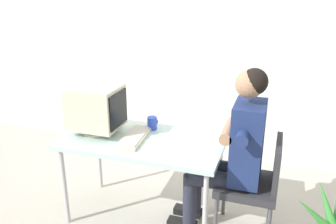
{
  "coord_description": "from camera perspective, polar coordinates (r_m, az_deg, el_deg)",
  "views": [
    {
      "loc": [
        0.98,
        -2.33,
        1.88
      ],
      "look_at": [
        0.21,
        0.0,
        0.98
      ],
      "focal_mm": 37.06,
      "sensor_mm": 36.0,
      "label": 1
    }
  ],
  "objects": [
    {
      "name": "crt_monitor",
      "position": [
        2.87,
        -11.72,
        0.72
      ],
      "size": [
        0.41,
        0.34,
        0.39
      ],
      "color": "beige",
      "rests_on": "desk"
    },
    {
      "name": "person_seated",
      "position": [
        2.65,
        10.68,
        -5.92
      ],
      "size": [
        0.69,
        0.55,
        1.35
      ],
      "color": "navy",
      "rests_on": "ground_plane"
    },
    {
      "name": "keyboard",
      "position": [
        2.78,
        -5.5,
        -4.08
      ],
      "size": [
        0.2,
        0.47,
        0.03
      ],
      "color": "beige",
      "rests_on": "desk"
    },
    {
      "name": "desk",
      "position": [
        2.8,
        -4.09,
        -5.38
      ],
      "size": [
        1.28,
        0.69,
        0.73
      ],
      "color": "#B7B7BC",
      "rests_on": "ground_plane"
    },
    {
      "name": "office_chair",
      "position": [
        2.75,
        14.14,
        -10.94
      ],
      "size": [
        0.44,
        0.44,
        0.83
      ],
      "color": "#4C4C51",
      "rests_on": "ground_plane"
    },
    {
      "name": "ground_plane",
      "position": [
        3.15,
        -3.78,
        -16.56
      ],
      "size": [
        12.0,
        12.0,
        0.0
      ],
      "primitive_type": "plane",
      "color": "#B2ADA3"
    },
    {
      "name": "wall_back",
      "position": [
        3.81,
        8.18,
        14.19
      ],
      "size": [
        8.0,
        0.1,
        3.0
      ],
      "primitive_type": "cube",
      "color": "silver",
      "rests_on": "ground_plane"
    },
    {
      "name": "desk_mug",
      "position": [
        2.93,
        -2.65,
        -1.81
      ],
      "size": [
        0.08,
        0.09,
        0.11
      ],
      "color": "blue",
      "rests_on": "desk"
    }
  ]
}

